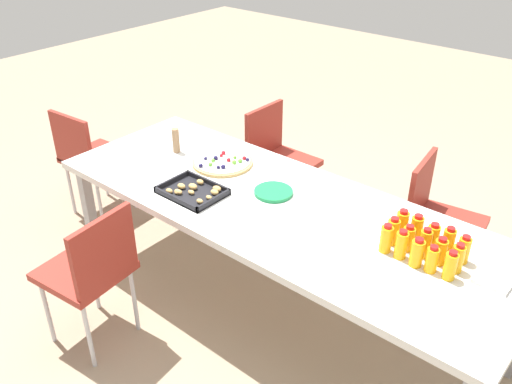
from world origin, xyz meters
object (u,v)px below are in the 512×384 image
Objects in this scene: chair_far_right at (92,267)px; cardboard_tube at (176,140)px; juice_bottle_7 at (425,243)px; juice_bottle_10 at (450,266)px; juice_bottle_9 at (393,231)px; chair_end at (89,154)px; juice_bottle_13 at (401,245)px; juice_bottle_8 at (408,238)px; juice_bottle_0 at (464,250)px; juice_bottle_6 at (440,251)px; fruit_pizza at (223,162)px; juice_bottle_5 at (458,258)px; juice_bottle_2 at (433,237)px; snack_tray at (193,191)px; party_table at (277,212)px; plate_stack at (273,192)px; chair_near_left at (437,215)px; napkin_stack at (494,279)px; juice_bottle_11 at (432,259)px; juice_bottle_1 at (448,242)px; juice_bottle_12 at (417,253)px; chair_near_right at (277,154)px; juice_bottle_3 at (416,230)px; juice_bottle_14 at (386,239)px; juice_bottle_4 at (402,224)px.

cardboard_tube is at bearing 12.56° from chair_far_right.
juice_bottle_7 reaches higher than juice_bottle_10.
juice_bottle_7 is at bearing 179.56° from juice_bottle_9.
chair_end is 5.74× the size of juice_bottle_13.
juice_bottle_8 is 1.56m from cardboard_tube.
juice_bottle_6 is (0.07, 0.08, -0.00)m from juice_bottle_0.
fruit_pizza is at bearing -3.34° from juice_bottle_6.
juice_bottle_10 is 1.47m from fruit_pizza.
juice_bottle_5 reaches higher than juice_bottle_6.
juice_bottle_9 is (0.23, -0.00, 0.00)m from juice_bottle_6.
juice_bottle_7 is at bearing 87.54° from juice_bottle_2.
juice_bottle_0 is 0.41× the size of snack_tray.
juice_bottle_7 is (-0.78, -0.07, 0.12)m from party_table.
juice_bottle_13 reaches higher than juice_bottle_0.
juice_bottle_8 is 0.78m from plate_stack.
juice_bottle_2 is 0.99× the size of juice_bottle_9.
juice_bottle_6 is 0.17m from juice_bottle_13.
fruit_pizza is at bearing -67.36° from chair_near_left.
juice_bottle_5 reaches higher than chair_end.
juice_bottle_13 is at bearing 25.17° from juice_bottle_6.
juice_bottle_11 is at bearing 25.07° from napkin_stack.
juice_bottle_1 is 0.18m from juice_bottle_12.
cardboard_tube is (0.33, 0.06, 0.06)m from fruit_pizza.
chair_near_left is (-1.20, 0.02, 0.00)m from chair_near_right.
juice_bottle_10 is at bearing 116.14° from juice_bottle_1.
chair_near_left reaches higher than snack_tray.
juice_bottle_11 is (-0.07, 0.16, -0.00)m from juice_bottle_2.
juice_bottle_3 reaches higher than juice_bottle_14.
juice_bottle_6 is 0.24m from juice_bottle_14.
chair_far_right is at bearing 33.79° from juice_bottle_14.
juice_bottle_14 is (0.23, 0.07, 0.00)m from juice_bottle_6.
chair_far_right is 1.72m from juice_bottle_1.
juice_bottle_2 reaches higher than napkin_stack.
chair_near_right is 5.54× the size of juice_bottle_7.
juice_bottle_1 is 0.11m from juice_bottle_7.
chair_end is 2.30m from juice_bottle_14.
juice_bottle_10 is 0.20m from napkin_stack.
chair_end is at bearing 1.10° from juice_bottle_14.
juice_bottle_13 is 0.43× the size of snack_tray.
snack_tray is at bearing 12.47° from chair_near_right.
juice_bottle_12 reaches higher than juice_bottle_2.
juice_bottle_4 is at bearing 62.69° from chair_near_right.
chair_far_right is 1.71m from juice_bottle_10.
chair_near_right reaches higher than napkin_stack.
juice_bottle_14 is at bearing 13.20° from napkin_stack.
juice_bottle_1 is 1.04× the size of juice_bottle_12.
juice_bottle_1 is 1.13× the size of juice_bottle_8.
chair_end is 2.38m from juice_bottle_13.
napkin_stack is (-0.52, 0.69, 0.23)m from chair_near_left.
juice_bottle_13 reaches higher than juice_bottle_5.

